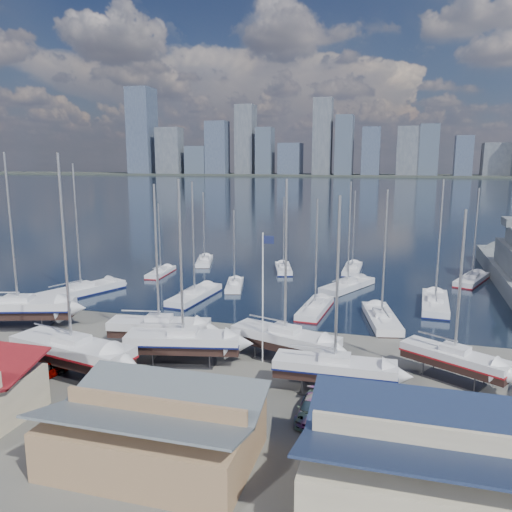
% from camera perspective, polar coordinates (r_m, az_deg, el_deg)
% --- Properties ---
extents(ground, '(1400.00, 1400.00, 0.00)m').
position_cam_1_polar(ground, '(46.86, -2.37, -11.87)').
color(ground, '#605E59').
rests_on(ground, ground).
extents(water, '(1400.00, 600.00, 0.40)m').
position_cam_1_polar(water, '(351.85, 13.37, 7.55)').
color(water, '#182839').
rests_on(water, ground).
extents(far_shore, '(1400.00, 80.00, 2.20)m').
position_cam_1_polar(far_shore, '(611.51, 14.36, 8.89)').
color(far_shore, '#2D332D').
rests_on(far_shore, ground).
extents(skyline, '(639.14, 43.80, 107.69)m').
position_cam_1_polar(skyline, '(605.62, 13.76, 12.50)').
color(skyline, '#475166').
rests_on(skyline, far_shore).
extents(shed_grey, '(12.60, 8.40, 4.17)m').
position_cam_1_polar(shed_grey, '(32.59, -11.50, -18.65)').
color(shed_grey, '#8C6B4C').
rests_on(shed_grey, ground).
extents(shed_blue, '(13.65, 9.45, 4.71)m').
position_cam_1_polar(shed_blue, '(29.72, 19.59, -21.63)').
color(shed_blue, '#BFB293').
rests_on(shed_blue, ground).
extents(sailboat_cradle_0, '(12.35, 6.68, 18.99)m').
position_cam_1_polar(sailboat_cradle_0, '(60.83, -25.51, -5.36)').
color(sailboat_cradle_0, '#2D2D33').
rests_on(sailboat_cradle_0, ground).
extents(sailboat_cradle_1, '(12.12, 5.55, 18.69)m').
position_cam_1_polar(sailboat_cradle_1, '(45.89, -20.28, -10.10)').
color(sailboat_cradle_1, '#2D2D33').
rests_on(sailboat_cradle_1, ground).
extents(sailboat_cradle_2, '(10.10, 4.35, 15.96)m').
position_cam_1_polar(sailboat_cradle_2, '(50.18, -10.99, -7.98)').
color(sailboat_cradle_2, '#2D2D33').
rests_on(sailboat_cradle_2, ground).
extents(sailboat_cradle_3, '(10.66, 4.96, 16.58)m').
position_cam_1_polar(sailboat_cradle_3, '(45.98, -8.32, -9.62)').
color(sailboat_cradle_3, '#2D2D33').
rests_on(sailboat_cradle_3, ground).
extents(sailboat_cradle_4, '(10.55, 5.77, 16.55)m').
position_cam_1_polar(sailboat_cradle_4, '(46.18, 3.33, -9.43)').
color(sailboat_cradle_4, '#2D2D33').
rests_on(sailboat_cradle_4, ground).
extents(sailboat_cradle_5, '(9.67, 2.86, 15.58)m').
position_cam_1_polar(sailboat_cradle_5, '(40.62, 8.98, -12.55)').
color(sailboat_cradle_5, '#2D2D33').
rests_on(sailboat_cradle_5, ground).
extents(sailboat_cradle_6, '(8.83, 6.60, 14.35)m').
position_cam_1_polar(sailboat_cradle_6, '(45.25, 21.72, -10.80)').
color(sailboat_cradle_6, '#2D2D33').
rests_on(sailboat_cradle_6, ground).
extents(sailboat_moored_0, '(8.00, 12.82, 18.59)m').
position_cam_1_polar(sailboat_moored_0, '(72.61, -19.33, -3.96)').
color(sailboat_moored_0, black).
rests_on(sailboat_moored_0, water).
extents(sailboat_moored_1, '(2.79, 8.18, 12.03)m').
position_cam_1_polar(sailboat_moored_1, '(81.91, -10.83, -1.90)').
color(sailboat_moored_1, black).
rests_on(sailboat_moored_1, water).
extents(sailboat_moored_2, '(4.87, 9.15, 13.30)m').
position_cam_1_polar(sailboat_moored_2, '(89.55, -5.91, -0.67)').
color(sailboat_moored_2, black).
rests_on(sailboat_moored_2, water).
extents(sailboat_moored_3, '(4.05, 11.10, 16.23)m').
position_cam_1_polar(sailboat_moored_3, '(66.96, -7.02, -4.65)').
color(sailboat_moored_3, black).
rests_on(sailboat_moored_3, water).
extents(sailboat_moored_4, '(3.97, 8.09, 11.78)m').
position_cam_1_polar(sailboat_moored_4, '(72.23, -2.48, -3.41)').
color(sailboat_moored_4, black).
rests_on(sailboat_moored_4, water).
extents(sailboat_moored_5, '(4.71, 8.98, 12.93)m').
position_cam_1_polar(sailboat_moored_5, '(83.10, 3.15, -1.54)').
color(sailboat_moored_5, black).
rests_on(sailboat_moored_5, water).
extents(sailboat_moored_6, '(3.48, 9.78, 14.34)m').
position_cam_1_polar(sailboat_moored_6, '(61.32, 6.77, -6.10)').
color(sailboat_moored_6, black).
rests_on(sailboat_moored_6, water).
extents(sailboat_moored_7, '(7.32, 10.81, 15.98)m').
position_cam_1_polar(sailboat_moored_7, '(72.65, 10.41, -3.51)').
color(sailboat_moored_7, black).
rests_on(sailboat_moored_7, water).
extents(sailboat_moored_8, '(2.72, 9.38, 13.98)m').
position_cam_1_polar(sailboat_moored_8, '(84.11, 10.95, -1.58)').
color(sailboat_moored_8, black).
rests_on(sailboat_moored_8, water).
extents(sailboat_moored_9, '(5.01, 10.79, 15.72)m').
position_cam_1_polar(sailboat_moored_9, '(58.79, 14.13, -7.09)').
color(sailboat_moored_9, black).
rests_on(sailboat_moored_9, water).
extents(sailboat_moored_10, '(3.73, 11.31, 16.68)m').
position_cam_1_polar(sailboat_moored_10, '(66.60, 19.77, -5.31)').
color(sailboat_moored_10, black).
rests_on(sailboat_moored_10, water).
extents(sailboat_moored_11, '(6.36, 10.26, 14.88)m').
position_cam_1_polar(sailboat_moored_11, '(81.96, 23.41, -2.61)').
color(sailboat_moored_11, black).
rests_on(sailboat_moored_11, water).
extents(car_a, '(2.89, 4.79, 1.53)m').
position_cam_1_polar(car_a, '(46.49, -23.27, -11.96)').
color(car_a, gray).
rests_on(car_a, ground).
extents(car_b, '(4.56, 2.60, 1.42)m').
position_cam_1_polar(car_b, '(39.39, -8.17, -15.45)').
color(car_b, gray).
rests_on(car_b, ground).
extents(car_c, '(2.93, 4.98, 1.30)m').
position_cam_1_polar(car_c, '(38.86, -6.55, -15.89)').
color(car_c, gray).
rests_on(car_c, ground).
extents(car_d, '(2.06, 4.84, 1.39)m').
position_cam_1_polar(car_d, '(37.44, 6.46, -16.90)').
color(car_d, gray).
rests_on(car_d, ground).
extents(flagpole, '(1.05, 0.12, 11.93)m').
position_cam_1_polar(flagpole, '(44.36, 0.88, -3.81)').
color(flagpole, white).
rests_on(flagpole, ground).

